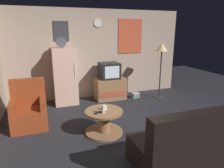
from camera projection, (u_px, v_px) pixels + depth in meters
ground_plane at (131, 132)px, 3.96m from camera, size 12.00×12.00×0.00m
wall_with_art at (97, 54)px, 5.87m from camera, size 5.20×0.12×2.51m
fridge at (65, 76)px, 5.35m from camera, size 0.60×0.62×1.77m
tv_stand at (110, 88)px, 5.81m from camera, size 0.84×0.53×0.61m
crt_tv at (109, 71)px, 5.67m from camera, size 0.54×0.51×0.44m
standing_lamp at (162, 51)px, 5.61m from camera, size 0.32×0.32×1.59m
coffee_table at (104, 122)px, 3.86m from camera, size 0.72×0.72×0.46m
wine_glass at (103, 109)px, 3.67m from camera, size 0.05×0.05×0.15m
mug_ceramic_white at (105, 108)px, 3.84m from camera, size 0.08×0.08×0.09m
remote_control at (98, 113)px, 3.68m from camera, size 0.15×0.10×0.02m
armchair at (29, 111)px, 4.12m from camera, size 0.68×0.68×0.96m
couch at (192, 144)px, 2.96m from camera, size 1.70×0.80×0.92m
book_stack at (136, 95)px, 5.96m from camera, size 0.22×0.17×0.14m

